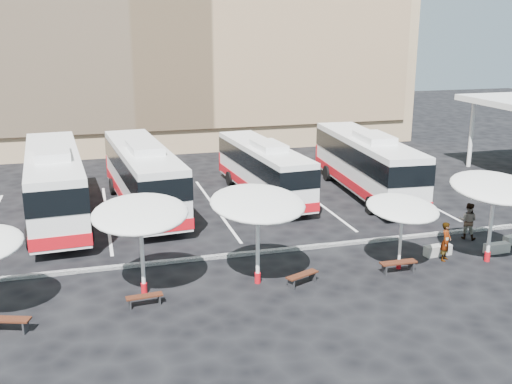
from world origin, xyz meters
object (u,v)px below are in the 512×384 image
object	(u,v)px
bus_3	(366,162)
passenger_1	(469,221)
wood_bench_3	(398,264)
passenger_0	(446,242)
wood_bench_1	(144,298)
wood_bench_2	(302,276)
conc_bench_1	(497,248)
sunshade_1	(140,214)
sunshade_2	(258,204)
sunshade_4	(495,188)
bus_1	(143,174)
bus_0	(55,182)
sunshade_3	(403,208)
conc_bench_0	(438,250)
wood_bench_0	(6,322)
bus_2	(263,168)

from	to	relation	value
bus_3	passenger_1	world-z (taller)	bus_3
bus_3	wood_bench_3	size ratio (longest dim) A/B	7.84
bus_3	passenger_0	distance (m)	11.02
wood_bench_1	wood_bench_2	bearing A→B (deg)	1.84
conc_bench_1	sunshade_1	bearing A→B (deg)	179.93
sunshade_2	wood_bench_2	world-z (taller)	sunshade_2
sunshade_1	sunshade_4	xyz separation A→B (m)	(14.84, -0.78, 0.12)
bus_1	sunshade_1	world-z (taller)	bus_1
bus_0	passenger_0	bearing A→B (deg)	-36.43
bus_3	sunshade_3	size ratio (longest dim) A/B	3.42
bus_0	conc_bench_1	size ratio (longest dim) A/B	10.85
bus_1	passenger_0	distance (m)	16.63
conc_bench_0	conc_bench_1	world-z (taller)	conc_bench_0
bus_0	sunshade_3	xyz separation A→B (m)	(14.24, -11.01, 0.61)
bus_1	bus_3	world-z (taller)	bus_1
bus_0	wood_bench_1	distance (m)	12.25
sunshade_1	passenger_0	xyz separation A→B (m)	(13.11, -0.17, -2.35)
sunshade_1	conc_bench_1	world-z (taller)	sunshade_1
sunshade_1	sunshade_3	distance (m)	10.71
wood_bench_2	passenger_1	bearing A→B (deg)	16.59
passenger_1	bus_0	bearing A→B (deg)	18.11
sunshade_4	wood_bench_0	size ratio (longest dim) A/B	2.34
sunshade_1	bus_1	bearing A→B (deg)	84.38
conc_bench_1	passenger_1	world-z (taller)	passenger_1
conc_bench_1	wood_bench_0	bearing A→B (deg)	-175.11
bus_2	conc_bench_1	bearing A→B (deg)	-61.54
sunshade_3	wood_bench_2	size ratio (longest dim) A/B	2.42
sunshade_2	conc_bench_0	distance (m)	9.20
bus_0	sunshade_1	bearing A→B (deg)	-75.06
bus_2	wood_bench_3	distance (m)	12.93
bus_3	sunshade_4	xyz separation A→B (m)	(0.35, -11.49, 1.36)
bus_1	wood_bench_3	size ratio (longest dim) A/B	7.91
sunshade_2	conc_bench_1	world-z (taller)	sunshade_2
wood_bench_2	bus_3	bearing A→B (deg)	54.33
passenger_1	sunshade_3	bearing A→B (deg)	67.92
sunshade_1	sunshade_2	xyz separation A→B (m)	(4.50, -0.26, 0.11)
sunshade_1	conc_bench_0	distance (m)	13.47
bus_3	wood_bench_3	xyz separation A→B (m)	(-4.03, -11.55, -1.61)
bus_1	wood_bench_1	bearing A→B (deg)	-100.36
wood_bench_1	sunshade_4	bearing A→B (deg)	1.16
bus_0	conc_bench_0	bearing A→B (deg)	-34.92
conc_bench_1	bus_2	bearing A→B (deg)	122.71
bus_0	passenger_1	xyz separation A→B (m)	(19.28, -8.57, -1.17)
sunshade_1	conc_bench_1	distance (m)	16.18
bus_3	conc_bench_1	bearing A→B (deg)	-78.60
wood_bench_0	wood_bench_1	size ratio (longest dim) A/B	1.22
bus_2	bus_3	size ratio (longest dim) A/B	0.89
sunshade_2	bus_1	bearing A→B (deg)	106.36
wood_bench_0	sunshade_1	bearing A→B (deg)	20.55
wood_bench_2	bus_2	bearing A→B (deg)	80.55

